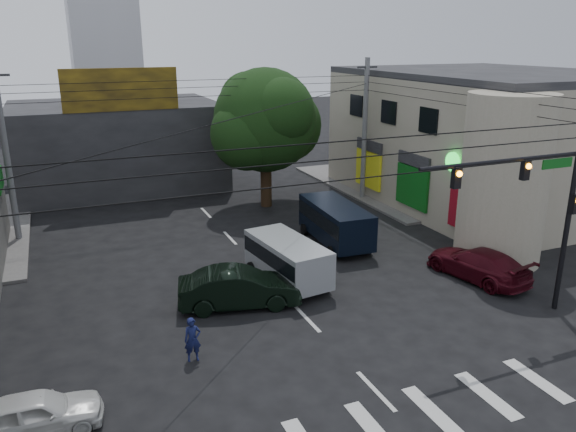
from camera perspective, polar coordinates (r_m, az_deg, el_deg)
ground at (r=20.37m, az=4.40°, el=-12.85°), size 160.00×160.00×0.00m
sidewalk_far_right at (r=43.78m, az=14.73°, el=3.48°), size 16.00×16.00×0.15m
building_right at (r=39.26m, az=19.59°, el=7.33°), size 14.00×18.00×8.00m
corner_column at (r=28.12m, az=21.10°, el=3.43°), size 4.00×4.00×8.00m
building_far at (r=42.39m, az=-16.95°, el=6.89°), size 14.00×10.00×6.00m
billboard at (r=37.01m, az=-16.65°, el=12.21°), size 7.00×0.30×2.60m
street_tree at (r=35.09m, az=-2.32°, el=9.65°), size 6.40×6.40×8.70m
traffic_gantry at (r=22.33m, az=24.13°, el=1.83°), size 7.10×0.35×7.20m
utility_pole_far_left at (r=32.14m, az=-26.69°, el=5.48°), size 0.32×0.32×9.20m
utility_pole_far_right at (r=37.12m, az=7.80°, el=8.57°), size 0.32×0.32×9.20m
dark_sedan at (r=22.67m, az=-4.98°, el=-7.29°), size 3.82×5.57×1.59m
white_compact at (r=17.53m, az=-24.22°, el=-17.80°), size 1.66×3.60×1.19m
maroon_sedan at (r=26.53m, az=18.71°, el=-4.61°), size 3.73×5.60×1.42m
silver_minivan at (r=24.55m, az=-0.05°, el=-4.72°), size 5.09×3.08×1.98m
navy_van at (r=29.29m, az=4.84°, el=-0.86°), size 5.57×2.62×2.14m
traffic_officer at (r=19.31m, az=-9.67°, el=-12.27°), size 0.60×0.43×1.54m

